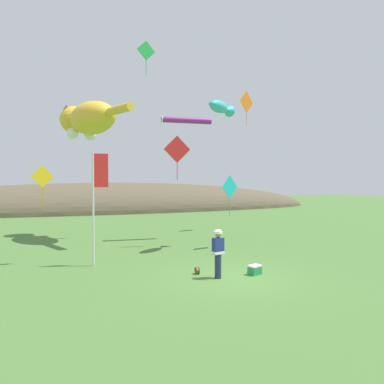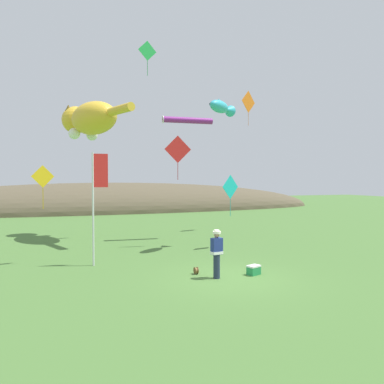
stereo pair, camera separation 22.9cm
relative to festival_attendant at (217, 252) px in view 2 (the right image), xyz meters
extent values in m
plane|color=#477033|center=(0.43, -0.13, -0.95)|extent=(120.00, 120.00, 0.00)
ellipsoid|color=brown|center=(0.43, 32.57, -0.95)|extent=(54.09, 13.07, 6.51)
cylinder|color=#232D47|center=(0.00, 0.00, -0.51)|extent=(0.24, 0.24, 0.88)
cube|color=navy|center=(0.00, 0.00, 0.23)|extent=(0.44, 0.32, 0.60)
cube|color=white|center=(0.00, 0.00, -0.01)|extent=(0.46, 0.34, 0.10)
sphere|color=tan|center=(0.00, 0.00, 0.64)|extent=(0.20, 0.20, 0.20)
cylinder|color=silver|center=(0.00, 0.00, 0.73)|extent=(0.30, 0.30, 0.09)
cylinder|color=silver|center=(0.00, 0.00, 0.79)|extent=(0.20, 0.20, 0.07)
cylinder|color=olive|center=(-0.50, 0.83, -0.82)|extent=(0.11, 0.21, 0.21)
cylinder|color=brown|center=(-0.55, 0.83, -0.82)|extent=(0.02, 0.27, 0.27)
cylinder|color=brown|center=(-0.44, 0.83, -0.82)|extent=(0.02, 0.27, 0.27)
cube|color=#268C4C|center=(1.53, 0.00, -0.80)|extent=(0.56, 0.47, 0.30)
cube|color=white|center=(1.53, 0.00, -0.62)|extent=(0.57, 0.48, 0.06)
cylinder|color=silver|center=(-4.05, 3.58, 1.41)|extent=(0.08, 0.08, 4.73)
cube|color=red|center=(-3.73, 3.58, 3.03)|extent=(0.60, 0.03, 1.40)
ellipsoid|color=gold|center=(-3.38, 10.65, 6.30)|extent=(3.48, 4.56, 1.93)
ellipsoid|color=white|center=(-3.45, 10.83, 5.95)|extent=(2.07, 2.89, 1.06)
sphere|color=gold|center=(-4.31, 12.98, 6.49)|extent=(1.74, 1.74, 1.74)
cone|color=#503E10|center=(-4.76, 12.80, 7.13)|extent=(0.80, 0.80, 0.58)
cone|color=#503E10|center=(-3.87, 13.16, 7.13)|extent=(0.80, 0.80, 0.58)
sphere|color=white|center=(-4.45, 11.76, 5.48)|extent=(0.70, 0.70, 0.70)
sphere|color=white|center=(-3.37, 12.19, 5.48)|extent=(0.70, 0.70, 0.70)
cylinder|color=gold|center=(-2.23, 7.78, 6.40)|extent=(1.22, 2.15, 0.46)
ellipsoid|color=#33B2CC|center=(2.32, 5.06, 6.34)|extent=(1.73, 1.64, 0.61)
cone|color=#33B2CC|center=(3.18, 5.82, 6.34)|extent=(0.82, 0.83, 0.61)
cone|color=#33B2CC|center=(2.28, 5.03, 6.60)|extent=(0.40, 0.40, 0.29)
sphere|color=black|center=(1.76, 4.85, 6.39)|extent=(0.14, 0.14, 0.14)
cylinder|color=#8C268C|center=(1.92, 8.80, 6.19)|extent=(3.05, 0.59, 0.36)
torus|color=white|center=(0.41, 8.92, 6.19)|extent=(0.09, 0.44, 0.44)
cube|color=yellow|center=(-6.02, 4.66, 2.78)|extent=(0.91, 0.33, 0.96)
cylinder|color=black|center=(-6.02, 4.67, 2.78)|extent=(0.61, 0.23, 0.02)
cube|color=#A98511|center=(-6.02, 4.66, 1.85)|extent=(0.03, 0.02, 0.90)
cube|color=#19BFBF|center=(3.04, 5.25, 2.26)|extent=(1.14, 0.56, 1.26)
cylinder|color=black|center=(3.04, 5.26, 2.26)|extent=(0.77, 0.38, 0.02)
cube|color=#118585|center=(3.04, 5.25, 1.18)|extent=(0.03, 0.02, 0.90)
cube|color=green|center=(-0.21, 10.18, 10.49)|extent=(1.19, 0.25, 1.21)
cylinder|color=black|center=(-0.21, 10.19, 10.49)|extent=(0.80, 0.17, 0.02)
cube|color=#1A7C35|center=(-0.21, 10.18, 9.44)|extent=(0.03, 0.01, 0.90)
cube|color=orange|center=(7.25, 11.18, 8.12)|extent=(1.40, 0.70, 1.55)
cylinder|color=black|center=(7.25, 11.19, 8.12)|extent=(0.94, 0.48, 0.02)
cube|color=#A95011|center=(7.25, 11.18, 6.89)|extent=(0.03, 0.02, 0.90)
cube|color=red|center=(0.63, 6.71, 4.26)|extent=(1.46, 0.10, 1.47)
cylinder|color=black|center=(0.63, 6.72, 4.26)|extent=(0.98, 0.07, 0.02)
cube|color=maroon|center=(0.63, 6.71, 3.08)|extent=(0.03, 0.01, 0.90)
camera|label=1|loc=(-5.60, -12.34, 2.64)|focal=35.00mm
camera|label=2|loc=(-5.38, -12.42, 2.64)|focal=35.00mm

